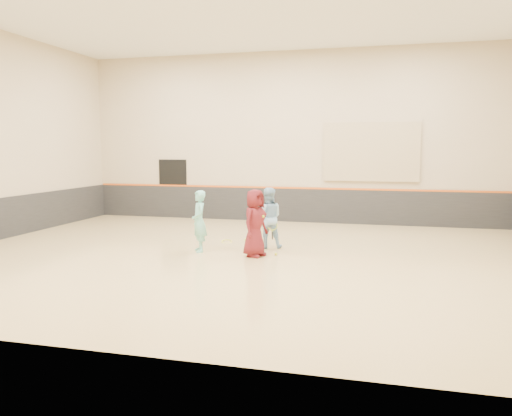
% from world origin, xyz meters
% --- Properties ---
extents(room, '(15.04, 12.04, 6.22)m').
position_xyz_m(room, '(0.00, 0.00, 0.81)').
color(room, tan).
rests_on(room, ground).
extents(wainscot_back, '(14.90, 0.04, 1.20)m').
position_xyz_m(wainscot_back, '(0.00, 5.97, 0.60)').
color(wainscot_back, '#232326').
rests_on(wainscot_back, floor).
extents(accent_stripe, '(14.90, 0.03, 0.06)m').
position_xyz_m(accent_stripe, '(0.00, 5.96, 1.22)').
color(accent_stripe, '#D85914').
rests_on(accent_stripe, wall_back).
extents(acoustic_panel, '(3.20, 0.08, 2.00)m').
position_xyz_m(acoustic_panel, '(2.80, 5.95, 2.50)').
color(acoustic_panel, tan).
rests_on(acoustic_panel, wall_back).
extents(doorway, '(1.10, 0.05, 2.20)m').
position_xyz_m(doorway, '(-4.50, 5.98, 1.10)').
color(doorway, black).
rests_on(doorway, floor).
extents(girl, '(0.62, 0.68, 1.57)m').
position_xyz_m(girl, '(-1.29, 0.27, 0.78)').
color(girl, '#7EDBCB').
rests_on(girl, floor).
extents(instructor, '(0.91, 0.79, 1.61)m').
position_xyz_m(instructor, '(0.29, 1.18, 0.80)').
color(instructor, '#93C2E4').
rests_on(instructor, floor).
extents(young_man, '(0.75, 0.93, 1.65)m').
position_xyz_m(young_man, '(0.22, 0.08, 0.82)').
color(young_man, maroon).
rests_on(young_man, floor).
extents(held_racket, '(0.28, 0.28, 0.57)m').
position_xyz_m(held_racket, '(0.45, 1.01, 0.63)').
color(held_racket, '#B5CD2D').
rests_on(held_racket, instructor).
extents(spare_racket, '(0.68, 0.68, 0.16)m').
position_xyz_m(spare_racket, '(-1.00, 1.66, 0.08)').
color(spare_racket, yellow).
rests_on(spare_racket, floor).
extents(ball_under_racket, '(0.07, 0.07, 0.07)m').
position_xyz_m(ball_under_racket, '(0.70, 0.29, 0.03)').
color(ball_under_racket, yellow).
rests_on(ball_under_racket, floor).
extents(ball_in_hand, '(0.07, 0.07, 0.07)m').
position_xyz_m(ball_in_hand, '(0.45, 0.01, 1.00)').
color(ball_in_hand, gold).
rests_on(ball_in_hand, young_man).
extents(ball_beside_spare, '(0.07, 0.07, 0.07)m').
position_xyz_m(ball_beside_spare, '(-0.55, 2.01, 0.03)').
color(ball_beside_spare, '#C4DE33').
rests_on(ball_beside_spare, floor).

